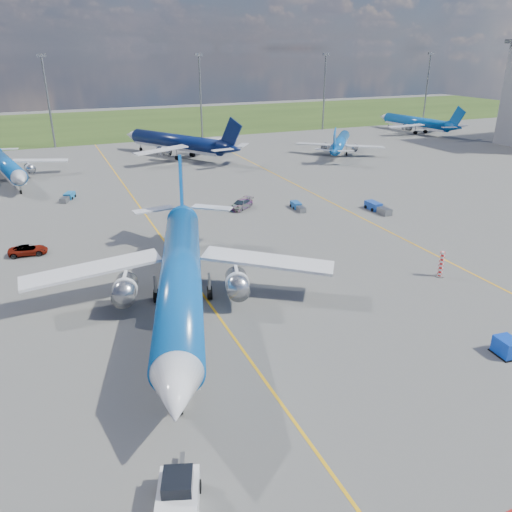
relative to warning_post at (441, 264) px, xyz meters
name	(u,v)px	position (x,y,z in m)	size (l,w,h in m)	color
ground	(256,368)	(-26.00, -8.00, -1.50)	(400.00, 400.00, 0.00)	#595956
grass_strip	(81,125)	(-26.00, 142.00, -1.50)	(400.00, 80.00, 0.01)	#2D4719
taxiway_lines	(172,250)	(-25.83, 19.70, -1.49)	(60.25, 160.00, 0.02)	#EDAB14
floodlight_masts	(128,94)	(-16.00, 102.00, 11.06)	(202.20, 0.50, 22.70)	slate
warning_post	(441,264)	(0.00, 0.00, 0.00)	(0.50, 0.50, 3.00)	red
bg_jet_nnw	(9,181)	(-46.02, 67.34, -1.50)	(25.73, 33.77, 8.84)	#0B50A2
bg_jet_n	(177,157)	(-9.95, 77.16, -1.50)	(29.69, 38.97, 10.21)	#071440
bg_jet_ne	(340,154)	(27.80, 65.76, -1.50)	(22.72, 29.82, 7.81)	#0B50A2
bg_jet_ene	(415,133)	(66.69, 85.12, -1.50)	(25.95, 34.05, 8.92)	#0B50A2
main_airliner	(183,313)	(-28.96, 3.17, -1.50)	(33.30, 43.70, 11.45)	#0B50A2
pushback_tug	(178,501)	(-35.25, -18.70, -0.66)	(3.60, 6.19, 2.07)	silver
uld_container	(506,347)	(-5.92, -14.43, -0.74)	(1.52, 1.91, 1.52)	#0D3BBA
service_car_b	(28,250)	(-42.73, 25.19, -0.86)	(2.11, 4.58, 1.27)	#999999
service_car_c	(241,204)	(-11.19, 32.80, -0.75)	(2.09, 5.15, 1.49)	#999999
baggage_tug_w	(298,206)	(-2.92, 29.04, -1.05)	(1.59, 4.40, 0.97)	#19509B
baggage_tug_c	(68,197)	(-36.44, 49.19, -1.02)	(2.95, 4.69, 1.03)	#1C6AA8
baggage_tug_e	(377,208)	(8.17, 23.19, -0.93)	(1.59, 5.44, 1.22)	#1A409F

